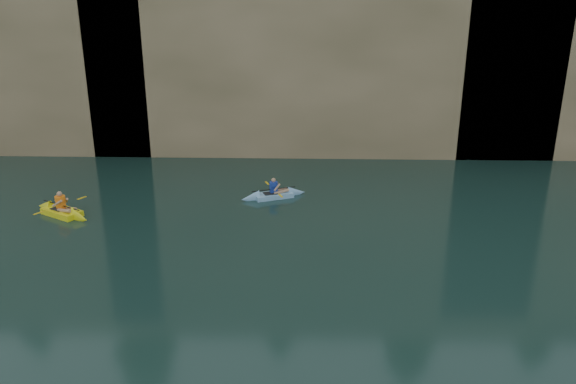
{
  "coord_description": "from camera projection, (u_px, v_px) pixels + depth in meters",
  "views": [
    {
      "loc": [
        1.14,
        -6.99,
        8.05
      ],
      "look_at": [
        0.69,
        7.47,
        3.0
      ],
      "focal_mm": 35.0,
      "sensor_mm": 36.0,
      "label": 1
    }
  ],
  "objects": [
    {
      "name": "cliff",
      "position": [
        288.0,
        31.0,
        35.61
      ],
      "size": [
        70.0,
        16.0,
        12.0
      ],
      "primitive_type": "cube",
      "color": "tan",
      "rests_on": "ground"
    },
    {
      "name": "cliff_slab_center",
      "position": [
        323.0,
        45.0,
        28.67
      ],
      "size": [
        24.0,
        2.4,
        11.4
      ],
      "primitive_type": "cube",
      "color": "tan",
      "rests_on": "ground"
    },
    {
      "name": "sea_cave_center",
      "position": [
        208.0,
        126.0,
        29.59
      ],
      "size": [
        3.5,
        1.0,
        3.2
      ],
      "primitive_type": "cube",
      "color": "black",
      "rests_on": "ground"
    },
    {
      "name": "sea_cave_east",
      "position": [
        477.0,
        115.0,
        28.96
      ],
      "size": [
        5.0,
        1.0,
        4.5
      ],
      "primitive_type": "cube",
      "color": "black",
      "rests_on": "ground"
    },
    {
      "name": "kayaker_yellow",
      "position": [
        62.0,
        211.0,
        21.81
      ],
      "size": [
        2.89,
        2.12,
        1.2
      ],
      "rotation": [
        0.0,
        0.0,
        -0.53
      ],
      "color": "yellow",
      "rests_on": "ground"
    },
    {
      "name": "kayaker_ltblue_mid",
      "position": [
        274.0,
        195.0,
        23.7
      ],
      "size": [
        2.88,
        2.03,
        1.08
      ],
      "rotation": [
        0.0,
        0.0,
        0.39
      ],
      "color": "#89BCE5",
      "rests_on": "ground"
    }
  ]
}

